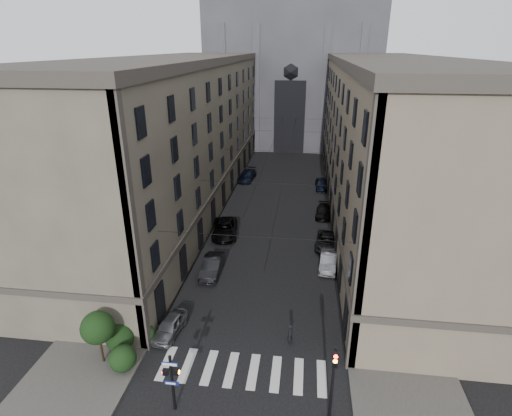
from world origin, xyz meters
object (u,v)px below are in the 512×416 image
at_px(car_left_midfar, 225,229).
at_px(car_right_near, 328,261).
at_px(car_right_midnear, 327,242).
at_px(car_left_midnear, 212,266).
at_px(car_right_far, 321,184).
at_px(car_right_midfar, 323,212).
at_px(traffic_light_right, 333,376).
at_px(pedestrian, 290,334).
at_px(pedestrian_signal_left, 172,379).
at_px(car_left_near, 170,326).
at_px(car_left_far, 247,176).
at_px(gothic_tower, 294,57).

xyz_separation_m(car_left_midfar, car_right_near, (11.40, -5.78, -0.07)).
bearing_deg(car_right_near, car_right_midnear, 95.47).
distance_m(car_left_midnear, car_right_far, 27.97).
bearing_deg(car_left_midfar, car_left_midnear, -94.68).
bearing_deg(car_left_midnear, car_left_midfar, 91.68).
bearing_deg(car_right_midfar, traffic_light_right, -85.44).
height_order(car_right_near, pedestrian, pedestrian).
bearing_deg(pedestrian, car_right_midnear, 6.04).
bearing_deg(car_left_midnear, car_right_far, 65.81).
distance_m(traffic_light_right, car_left_midnear, 18.25).
distance_m(pedestrian_signal_left, pedestrian, 9.36).
xyz_separation_m(car_left_midnear, car_right_midnear, (10.96, 6.71, -0.11)).
bearing_deg(car_right_midfar, car_left_near, -111.19).
xyz_separation_m(pedestrian_signal_left, car_left_midfar, (-1.69, 23.50, -1.51)).
xyz_separation_m(pedestrian_signal_left, car_left_far, (-2.17, 43.76, -1.55)).
bearing_deg(car_left_near, car_right_near, 50.00).
relative_size(car_left_near, car_left_midfar, 0.67).
distance_m(gothic_tower, traffic_light_right, 74.67).
bearing_deg(car_right_far, car_left_near, -111.39).
distance_m(gothic_tower, car_right_midnear, 54.64).
xyz_separation_m(traffic_light_right, car_right_near, (0.60, 17.30, -2.55)).
height_order(gothic_tower, car_right_far, gothic_tower).
xyz_separation_m(car_left_near, car_left_far, (0.26, 37.26, 0.11)).
height_order(pedestrian_signal_left, car_right_far, pedestrian_signal_left).
bearing_deg(car_right_far, car_left_far, 164.68).
bearing_deg(pedestrian, pedestrian_signal_left, 152.30).
height_order(traffic_light_right, car_right_far, traffic_light_right).
height_order(gothic_tower, car_right_midnear, gothic_tower).
height_order(car_left_near, car_left_midnear, car_left_midnear).
bearing_deg(car_left_far, pedestrian, -71.39).
bearing_deg(pedestrian, car_left_far, 30.77).
bearing_deg(pedestrian_signal_left, traffic_light_right, 2.64).
bearing_deg(pedestrian_signal_left, car_left_midnear, 94.69).
bearing_deg(car_left_far, pedestrian_signal_left, -81.74).
bearing_deg(pedestrian, car_right_far, 12.53).
xyz_separation_m(car_left_midnear, car_left_midfar, (-0.44, 8.27, 0.02)).
bearing_deg(car_right_midnear, car_left_midfar, 178.88).
bearing_deg(car_left_midfar, traffic_light_right, -72.62).
relative_size(car_right_near, car_right_midnear, 0.92).
bearing_deg(car_right_midfar, car_right_far, 95.51).
distance_m(traffic_light_right, car_left_far, 44.85).
bearing_deg(car_left_midfar, car_left_far, 83.67).
xyz_separation_m(gothic_tower, car_left_midnear, (-4.76, -58.23, -17.01)).
distance_m(pedestrian_signal_left, car_right_near, 20.27).
xyz_separation_m(car_right_far, pedestrian, (-3.05, -34.50, 0.07)).
bearing_deg(car_left_near, traffic_light_right, -20.50).
relative_size(car_right_near, car_right_far, 0.99).
xyz_separation_m(car_left_midfar, car_left_far, (-0.48, 20.26, -0.03)).
relative_size(car_right_near, pedestrian, 2.69).
xyz_separation_m(pedestrian_signal_left, car_left_midnear, (-1.25, 15.23, -1.54)).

